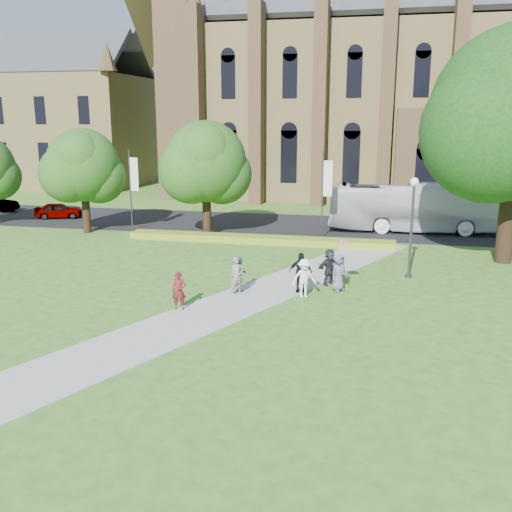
% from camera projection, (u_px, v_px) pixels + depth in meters
% --- Properties ---
extents(ground, '(160.00, 160.00, 0.00)m').
position_uv_depth(ground, '(241.00, 306.00, 25.40)').
color(ground, '#35681F').
rests_on(ground, ground).
extents(road, '(160.00, 10.00, 0.02)m').
position_uv_depth(road, '(302.00, 226.00, 44.39)').
color(road, black).
rests_on(road, ground).
extents(footpath, '(15.58, 28.54, 0.04)m').
position_uv_depth(footpath, '(246.00, 299.00, 26.34)').
color(footpath, '#B2B2A8').
rests_on(footpath, ground).
extents(flower_hedge, '(18.00, 1.40, 0.45)m').
position_uv_depth(flower_hedge, '(259.00, 239.00, 38.29)').
color(flower_hedge, gold).
rests_on(flower_hedge, ground).
extents(cathedral, '(52.60, 18.25, 28.00)m').
position_uv_depth(cathedral, '(428.00, 69.00, 58.00)').
color(cathedral, brown).
rests_on(cathedral, ground).
extents(building_west, '(22.00, 14.00, 18.30)m').
position_uv_depth(building_west, '(53.00, 109.00, 70.14)').
color(building_west, brown).
rests_on(building_west, ground).
extents(streetlamp, '(0.44, 0.44, 5.24)m').
position_uv_depth(streetlamp, '(412.00, 215.00, 29.25)').
color(streetlamp, '#38383D').
rests_on(streetlamp, ground).
extents(street_tree_0, '(5.20, 5.20, 7.50)m').
position_uv_depth(street_tree_0, '(83.00, 165.00, 40.64)').
color(street_tree_0, '#332114').
rests_on(street_tree_0, ground).
extents(street_tree_1, '(5.60, 5.60, 8.05)m').
position_uv_depth(street_tree_1, '(206.00, 162.00, 39.18)').
color(street_tree_1, '#332114').
rests_on(street_tree_1, ground).
extents(banner_pole_0, '(0.70, 0.10, 6.00)m').
position_uv_depth(banner_pole_0, '(324.00, 190.00, 38.60)').
color(banner_pole_0, '#38383D').
rests_on(banner_pole_0, ground).
extents(banner_pole_1, '(0.70, 0.10, 6.00)m').
position_uv_depth(banner_pole_1, '(132.00, 185.00, 41.49)').
color(banner_pole_1, '#38383D').
rests_on(banner_pole_1, ground).
extents(tour_coach, '(12.80, 3.72, 3.52)m').
position_uv_depth(tour_coach, '(416.00, 208.00, 41.64)').
color(tour_coach, white).
rests_on(tour_coach, road).
extents(car_0, '(4.10, 2.74, 1.30)m').
position_uv_depth(car_0, '(59.00, 210.00, 47.52)').
color(car_0, gray).
rests_on(car_0, road).
extents(pedestrian_0, '(0.69, 0.54, 1.68)m').
position_uv_depth(pedestrian_0, '(179.00, 291.00, 24.68)').
color(pedestrian_0, maroon).
rests_on(pedestrian_0, footpath).
extents(pedestrian_1, '(1.02, 1.08, 1.76)m').
position_uv_depth(pedestrian_1, '(240.00, 275.00, 27.05)').
color(pedestrian_1, '#197B7D').
rests_on(pedestrian_1, footpath).
extents(pedestrian_2, '(1.35, 1.11, 1.82)m').
position_uv_depth(pedestrian_2, '(304.00, 278.00, 26.36)').
color(pedestrian_2, white).
rests_on(pedestrian_2, footpath).
extents(pedestrian_3, '(1.17, 0.58, 1.93)m').
position_uv_depth(pedestrian_3, '(300.00, 272.00, 27.18)').
color(pedestrian_3, black).
rests_on(pedestrian_3, footpath).
extents(pedestrian_4, '(1.00, 1.02, 1.77)m').
position_uv_depth(pedestrian_4, '(339.00, 272.00, 27.42)').
color(pedestrian_4, slate).
rests_on(pedestrian_4, footpath).
extents(pedestrian_5, '(1.54, 1.59, 1.81)m').
position_uv_depth(pedestrian_5, '(330.00, 267.00, 28.41)').
color(pedestrian_5, '#222529').
rests_on(pedestrian_5, footpath).
extents(pedestrian_6, '(0.79, 0.76, 1.83)m').
position_uv_depth(pedestrian_6, '(237.00, 276.00, 26.76)').
color(pedestrian_6, gray).
rests_on(pedestrian_6, footpath).
extents(parasol, '(0.92, 0.92, 0.63)m').
position_uv_depth(parasol, '(344.00, 248.00, 27.20)').
color(parasol, '#C48A9A').
rests_on(parasol, pedestrian_4).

